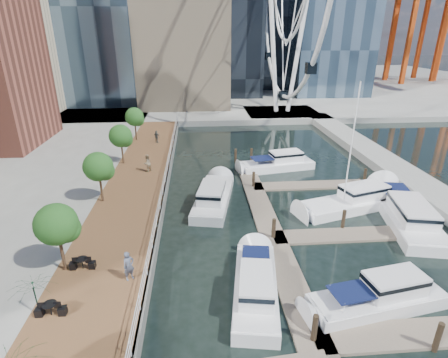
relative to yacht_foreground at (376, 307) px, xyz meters
name	(u,v)px	position (x,y,z in m)	size (l,w,h in m)	color
ground	(250,317)	(-7.49, -0.18, 0.00)	(520.00, 520.00, 0.00)	black
boardwalk	(132,200)	(-16.49, 14.82, 0.50)	(6.00, 60.00, 1.00)	brown
seawall	(164,199)	(-13.49, 14.82, 0.50)	(0.25, 60.00, 1.00)	#595954
land_far	(204,83)	(-7.49, 101.82, 0.50)	(200.00, 114.00, 1.00)	gray
breakwater	(399,172)	(12.51, 19.82, 0.50)	(4.00, 60.00, 1.00)	gray
pier	(282,114)	(6.51, 51.82, 0.50)	(14.00, 12.00, 1.00)	gray
railing	(163,189)	(-13.59, 14.82, 1.52)	(0.10, 60.00, 1.05)	white
floating_docks	(326,219)	(0.47, 9.80, 0.49)	(16.00, 34.00, 2.60)	#6D6051
port_cranes	(427,16)	(60.17, 95.49, 20.00)	(40.00, 52.00, 38.00)	#D84C14
street_trees	(98,167)	(-18.89, 13.82, 4.29)	(2.60, 42.60, 4.60)	#3F2B1C
cafe_tables	(43,339)	(-17.89, -2.18, 1.37)	(2.50, 13.70, 0.74)	black
yacht_foreground	(376,307)	(0.00, 0.00, 0.00)	(2.39, 8.92, 2.15)	silver
pedestrian_near	(129,266)	(-14.59, 2.52, 1.96)	(0.70, 0.46, 1.92)	#474D5E
pedestrian_mid	(147,163)	(-15.75, 20.94, 1.97)	(0.94, 0.73, 1.93)	gray
pedestrian_far	(157,137)	(-15.80, 32.01, 1.87)	(1.02, 0.42, 1.74)	#333B40
moored_yachts	(336,215)	(1.97, 11.26, 0.00)	(21.87, 35.81, 11.50)	white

